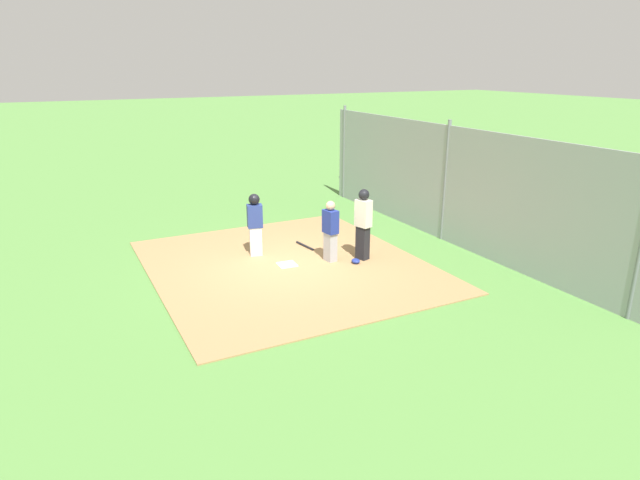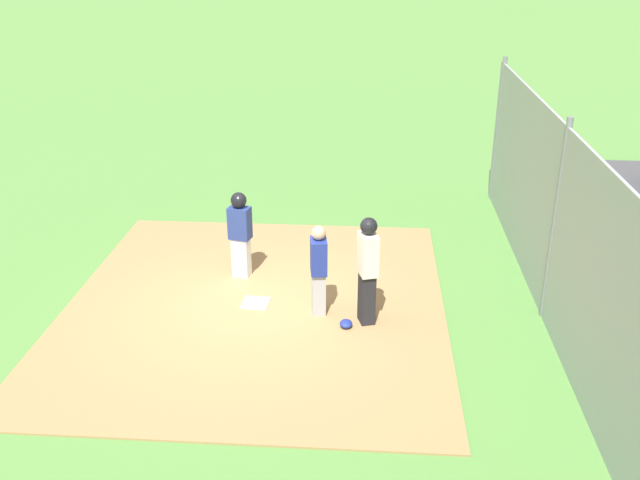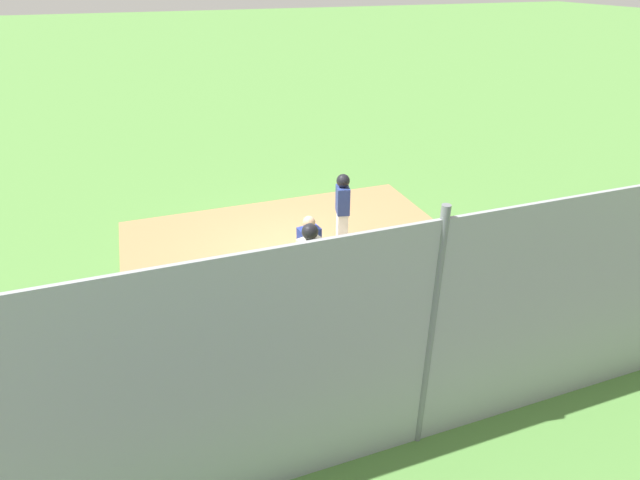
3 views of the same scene
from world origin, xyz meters
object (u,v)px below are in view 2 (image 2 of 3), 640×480
object	(u,v)px
catcher	(319,269)
runner	(240,229)
umpire	(368,268)
baseball_bat	(318,276)
catcher_mask	(346,324)
home_plate	(256,303)

from	to	relation	value
catcher	runner	distance (m)	1.98
catcher	umpire	xyz separation A→B (m)	(-0.25, -0.79, 0.16)
catcher	baseball_bat	world-z (taller)	catcher
catcher	catcher_mask	world-z (taller)	catcher
baseball_bat	home_plate	bearing A→B (deg)	-51.31
home_plate	catcher	xyz separation A→B (m)	(-0.21, -1.10, 0.79)
catcher	catcher_mask	bearing A→B (deg)	127.92
runner	baseball_bat	world-z (taller)	runner
runner	umpire	bearing A→B (deg)	70.22
home_plate	runner	world-z (taller)	runner
home_plate	catcher_mask	distance (m)	1.71
umpire	baseball_bat	size ratio (longest dim) A/B	2.29
home_plate	runner	size ratio (longest dim) A/B	0.27
runner	home_plate	bearing A→B (deg)	35.16
umpire	catcher	bearing A→B (deg)	-34.37
catcher	umpire	bearing A→B (deg)	154.54
baseball_bat	catcher_mask	xyz separation A→B (m)	(-1.73, -0.58, 0.03)
home_plate	catcher_mask	size ratio (longest dim) A/B	1.83
catcher	baseball_bat	size ratio (longest dim) A/B	1.95
baseball_bat	catcher	bearing A→B (deg)	-3.25
catcher_mask	home_plate	bearing A→B (deg)	66.78
catcher	catcher_mask	distance (m)	0.99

